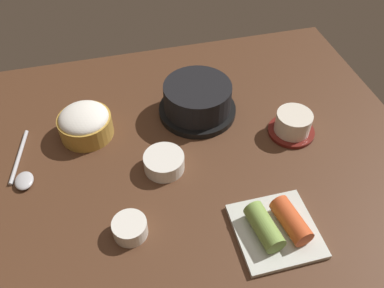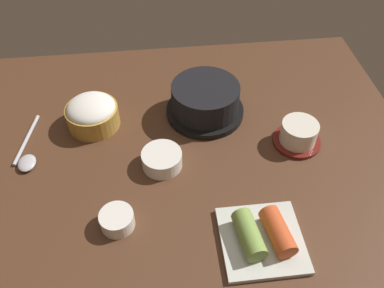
% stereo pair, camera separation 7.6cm
% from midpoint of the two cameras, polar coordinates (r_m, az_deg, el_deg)
% --- Properties ---
extents(dining_table, '(1.00, 0.76, 0.02)m').
position_cam_midpoint_polar(dining_table, '(0.86, -4.18, -1.25)').
color(dining_table, '#4C2D1C').
rests_on(dining_table, ground).
extents(stone_pot, '(0.18, 0.18, 0.08)m').
position_cam_midpoint_polar(stone_pot, '(0.90, -1.65, 6.26)').
color(stone_pot, black).
rests_on(stone_pot, dining_table).
extents(rice_bowl, '(0.11, 0.11, 0.07)m').
position_cam_midpoint_polar(rice_bowl, '(0.90, -17.44, 2.80)').
color(rice_bowl, '#B78C38').
rests_on(rice_bowl, dining_table).
extents(tea_cup_with_saucer, '(0.10, 0.10, 0.05)m').
position_cam_midpoint_polar(tea_cup_with_saucer, '(0.88, 11.83, 2.69)').
color(tea_cup_with_saucer, maroon).
rests_on(tea_cup_with_saucer, dining_table).
extents(banchan_cup_center, '(0.08, 0.08, 0.03)m').
position_cam_midpoint_polar(banchan_cup_center, '(0.80, -6.74, -2.70)').
color(banchan_cup_center, white).
rests_on(banchan_cup_center, dining_table).
extents(kimchi_plate, '(0.14, 0.14, 0.05)m').
position_cam_midpoint_polar(kimchi_plate, '(0.72, 9.01, -11.80)').
color(kimchi_plate, silver).
rests_on(kimchi_plate, dining_table).
extents(side_bowl_near, '(0.06, 0.06, 0.03)m').
position_cam_midpoint_polar(side_bowl_near, '(0.73, -11.93, -11.80)').
color(side_bowl_near, white).
rests_on(side_bowl_near, dining_table).
extents(spoon, '(0.05, 0.17, 0.01)m').
position_cam_midpoint_polar(spoon, '(0.88, -25.39, -3.89)').
color(spoon, '#B7B7BC').
rests_on(spoon, dining_table).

